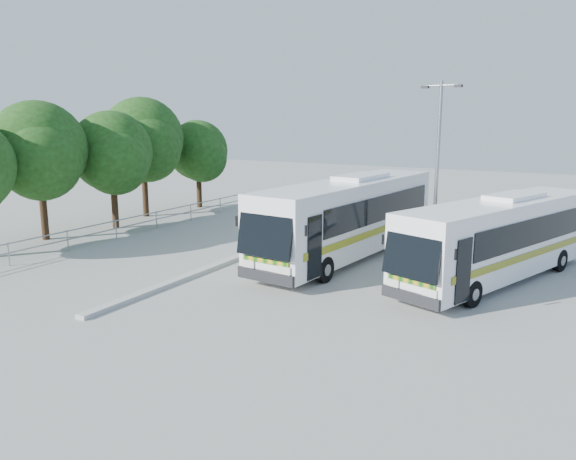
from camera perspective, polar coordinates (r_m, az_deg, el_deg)
The scene contains 10 objects.
ground at distance 21.49m, azimuth -4.04°, elevation -5.23°, with size 100.00×100.00×0.00m, color gray.
kerb_divider at distance 24.31m, azimuth -6.01°, elevation -3.10°, with size 0.40×16.00×0.15m, color #B2B2AD.
railing at distance 30.55m, azimuth -15.75°, elevation 0.81°, with size 0.06×22.00×1.00m.
tree_far_b at distance 30.55m, azimuth -23.94°, elevation 7.50°, with size 5.33×5.03×6.96m.
tree_far_c at distance 32.41m, azimuth -17.41°, elevation 7.59°, with size 4.97×4.69×6.49m.
tree_far_d at distance 35.83m, azimuth -14.47°, elevation 8.97°, with size 5.62×5.30×7.33m.
tree_far_e at distance 38.84m, azimuth -9.06°, elevation 7.98°, with size 4.54×4.28×5.92m.
coach_main at distance 24.77m, azimuth 6.19°, elevation 1.42°, with size 3.75×12.49×3.41m.
coach_adjacent at distance 22.65m, azimuth 20.67°, elevation -0.69°, with size 5.76×11.18×3.08m.
lamppost at distance 25.42m, azimuth 14.94°, elevation 6.70°, with size 1.85×0.60×7.65m.
Camera 1 is at (11.32, -17.19, 6.18)m, focal length 35.00 mm.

